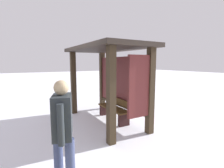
# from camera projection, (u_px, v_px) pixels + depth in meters

# --- Properties ---
(ground_plane) EXTENTS (60.00, 60.00, 0.00)m
(ground_plane) POSITION_uv_depth(u_px,v_px,m) (106.00, 121.00, 5.33)
(ground_plane) COLOR white
(bus_shelter) EXTENTS (3.20, 1.63, 2.36)m
(bus_shelter) POSITION_uv_depth(u_px,v_px,m) (111.00, 67.00, 5.12)
(bus_shelter) COLOR #362A1B
(bus_shelter) RESTS_ON ground
(bench_left_inside) EXTENTS (1.42, 0.41, 0.70)m
(bench_left_inside) POSITION_uv_depth(u_px,v_px,m) (114.00, 110.00, 5.44)
(bench_left_inside) COLOR #50371A
(bench_left_inside) RESTS_ON ground
(person_walking) EXTENTS (0.62, 0.39, 1.63)m
(person_walking) POSITION_uv_depth(u_px,v_px,m) (63.00, 126.00, 2.42)
(person_walking) COLOR #272D31
(person_walking) RESTS_ON ground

